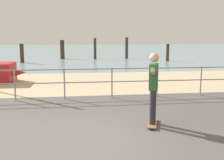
% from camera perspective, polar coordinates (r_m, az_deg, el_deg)
% --- Properties ---
extents(beach_strip, '(24.00, 6.00, 0.04)m').
position_cam_1_polar(beach_strip, '(12.54, -6.54, -0.47)').
color(beach_strip, tan).
rests_on(beach_strip, ground).
extents(sea_surface, '(72.00, 50.00, 0.04)m').
position_cam_1_polar(sea_surface, '(40.41, -7.14, 6.24)').
color(sea_surface, '#75939E').
rests_on(sea_surface, ground).
extents(railing_fence, '(12.79, 0.05, 1.05)m').
position_cam_1_polar(railing_fence, '(9.08, -10.05, 0.18)').
color(railing_fence, gray).
rests_on(railing_fence, ground).
extents(skateboard, '(0.44, 0.82, 0.08)m').
position_cam_1_polar(skateboard, '(6.57, 8.55, -8.97)').
color(skateboard, brown).
rests_on(skateboard, ground).
extents(skateboarder, '(0.54, 1.40, 1.65)m').
position_cam_1_polar(skateboarder, '(6.34, 8.76, -0.78)').
color(skateboarder, '#26262B').
rests_on(skateboarder, skateboard).
extents(groyne_post_1, '(0.31, 0.31, 1.51)m').
position_cam_1_polar(groyne_post_1, '(22.45, -18.51, 5.36)').
color(groyne_post_1, '#422D1E').
rests_on(groyne_post_1, ground).
extents(groyne_post_2, '(0.39, 0.39, 1.74)m').
position_cam_1_polar(groyne_post_2, '(25.34, -10.46, 6.35)').
color(groyne_post_2, '#422D1E').
rests_on(groyne_post_2, ground).
extents(groyne_post_3, '(0.25, 0.25, 1.92)m').
position_cam_1_polar(groyne_post_3, '(24.59, -3.61, 6.60)').
color(groyne_post_3, '#422D1E').
rests_on(groyne_post_3, ground).
extents(groyne_post_4, '(0.28, 0.28, 1.98)m').
position_cam_1_polar(groyne_post_4, '(25.26, 3.11, 6.74)').
color(groyne_post_4, '#422D1E').
rests_on(groyne_post_4, ground).
extents(groyne_post_5, '(0.27, 0.27, 1.46)m').
position_cam_1_polar(groyne_post_5, '(23.22, 11.66, 5.69)').
color(groyne_post_5, '#422D1E').
rests_on(groyne_post_5, ground).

